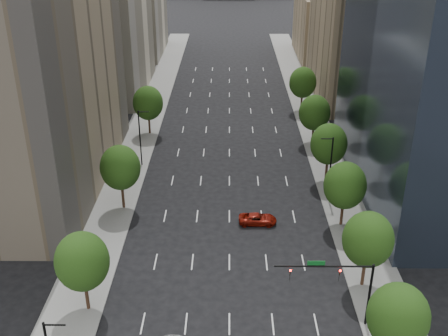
{
  "coord_description": "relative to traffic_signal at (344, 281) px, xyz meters",
  "views": [
    {
      "loc": [
        -0.15,
        -10.09,
        36.11
      ],
      "look_at": [
        -0.67,
        47.79,
        8.0
      ],
      "focal_mm": 43.36,
      "sensor_mm": 36.0,
      "label": 1
    }
  ],
  "objects": [
    {
      "name": "tree_right_2",
      "position": [
        3.47,
        18.0,
        0.43
      ],
      "size": [
        5.2,
        5.2,
        8.61
      ],
      "color": "#382316",
      "rests_on": "ground"
    },
    {
      "name": "tree_right_4",
      "position": [
        3.47,
        44.0,
        0.29
      ],
      "size": [
        5.2,
        5.2,
        8.46
      ],
      "color": "#382316",
      "rests_on": "ground"
    },
    {
      "name": "tree_left_1",
      "position": [
        -24.53,
        22.0,
        0.79
      ],
      "size": [
        5.2,
        5.2,
        8.97
      ],
      "color": "#382316",
      "rests_on": "ground"
    },
    {
      "name": "sidewalk_left",
      "position": [
        -26.03,
        30.0,
        -5.1
      ],
      "size": [
        6.0,
        200.0,
        0.15
      ],
      "primitive_type": "cube",
      "color": "slate",
      "rests_on": "ground"
    },
    {
      "name": "tree_right_3",
      "position": [
        3.47,
        30.0,
        0.72
      ],
      "size": [
        5.2,
        5.2,
        8.89
      ],
      "color": "#382316",
      "rests_on": "ground"
    },
    {
      "name": "traffic_signal",
      "position": [
        0.0,
        0.0,
        0.0
      ],
      "size": [
        9.12,
        0.4,
        7.38
      ],
      "color": "black",
      "rests_on": "ground"
    },
    {
      "name": "sidewalk_right",
      "position": [
        4.97,
        30.0,
        -5.1
      ],
      "size": [
        6.0,
        200.0,
        0.15
      ],
      "primitive_type": "cube",
      "color": "slate",
      "rests_on": "ground"
    },
    {
      "name": "tree_right_0",
      "position": [
        3.47,
        -5.0,
        0.22
      ],
      "size": [
        5.2,
        5.2,
        8.39
      ],
      "color": "#382316",
      "rests_on": "ground"
    },
    {
      "name": "parking_tan_right",
      "position": [
        14.47,
        70.0,
        9.83
      ],
      "size": [
        14.0,
        30.0,
        30.0
      ],
      "primitive_type": "cube",
      "color": "#8C7759",
      "rests_on": "ground"
    },
    {
      "name": "tree_right_5",
      "position": [
        3.47,
        60.0,
        0.58
      ],
      "size": [
        5.2,
        5.2,
        8.75
      ],
      "color": "#382316",
      "rests_on": "ground"
    },
    {
      "name": "filler_right",
      "position": [
        14.47,
        103.0,
        2.83
      ],
      "size": [
        14.0,
        26.0,
        16.0
      ],
      "primitive_type": "cube",
      "color": "#8C7759",
      "rests_on": "ground"
    },
    {
      "name": "streetlight_ln",
      "position": [
        -23.96,
        35.0,
        -0.33
      ],
      "size": [
        1.7,
        0.2,
        9.0
      ],
      "color": "black",
      "rests_on": "ground"
    },
    {
      "name": "tree_right_1",
      "position": [
        3.47,
        6.0,
        0.58
      ],
      "size": [
        5.2,
        5.2,
        8.75
      ],
      "color": "#382316",
      "rests_on": "ground"
    },
    {
      "name": "midrise_cream_left",
      "position": [
        -35.53,
        73.0,
        12.33
      ],
      "size": [
        14.0,
        30.0,
        35.0
      ],
      "primitive_type": "cube",
      "color": "beige",
      "rests_on": "ground"
    },
    {
      "name": "car_red_far",
      "position": [
        -6.97,
        18.27,
        -4.51
      ],
      "size": [
        4.78,
        2.23,
        1.32
      ],
      "primitive_type": "imported",
      "rotation": [
        0.0,
        0.0,
        1.56
      ],
      "color": "maroon",
      "rests_on": "ground"
    },
    {
      "name": "filler_left",
      "position": [
        -35.53,
        106.0,
        3.83
      ],
      "size": [
        14.0,
        26.0,
        18.0
      ],
      "primitive_type": "cube",
      "color": "beige",
      "rests_on": "ground"
    },
    {
      "name": "tree_left_2",
      "position": [
        -24.53,
        48.0,
        0.5
      ],
      "size": [
        5.2,
        5.2,
        8.68
      ],
      "color": "#382316",
      "rests_on": "ground"
    },
    {
      "name": "streetlight_rn",
      "position": [
        2.91,
        25.0,
        -0.33
      ],
      "size": [
        1.7,
        0.2,
        9.0
      ],
      "color": "black",
      "rests_on": "ground"
    },
    {
      "name": "tree_left_0",
      "position": [
        -24.53,
        2.0,
        0.58
      ],
      "size": [
        5.2,
        5.2,
        8.75
      ],
      "color": "#382316",
      "rests_on": "ground"
    }
  ]
}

